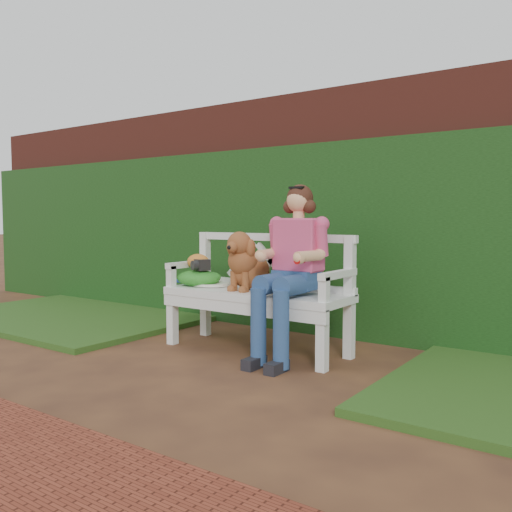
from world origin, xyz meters
The scene contains 11 objects.
ground centered at (0.00, 0.00, 0.00)m, with size 60.00×60.00×0.00m, color #3C241A.
brick_wall centered at (0.00, 1.90, 1.10)m, with size 10.00×0.30×2.20m, color maroon.
ivy_hedge centered at (0.00, 1.68, 0.85)m, with size 10.00×0.18×1.70m, color #1F4F1A.
grass_left centered at (-2.40, 0.90, 0.03)m, with size 2.60×2.00×0.05m, color black.
garden_bench centered at (-0.06, 0.82, 0.24)m, with size 1.58×0.60×0.48m, color white, non-canonical shape.
seated_woman centered at (0.31, 0.80, 0.61)m, with size 0.51×0.69×1.22m, color #E95956, non-canonical shape.
dog centered at (-0.13, 0.81, 0.71)m, with size 0.31×0.42×0.47m, color brown, non-canonical shape.
tennis_racket centered at (-0.57, 0.82, 0.50)m, with size 0.69×0.29×0.03m, color silver, non-canonical shape.
green_bag centered at (-0.62, 0.78, 0.55)m, with size 0.39×0.30×0.13m, color green, non-canonical shape.
camera_item centered at (-0.57, 0.77, 0.66)m, with size 0.14×0.10×0.09m, color black.
baseball_glove centered at (-0.65, 0.81, 0.68)m, with size 0.21×0.15×0.13m, color orange.
Camera 1 is at (2.37, -2.62, 1.05)m, focal length 38.00 mm.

